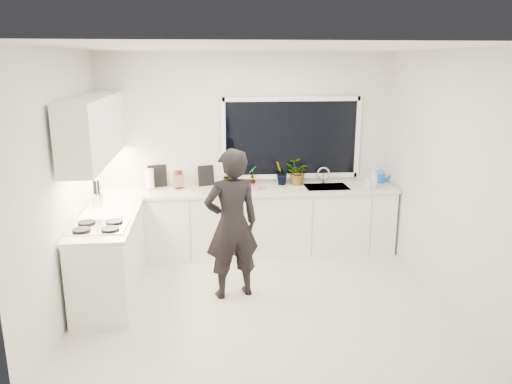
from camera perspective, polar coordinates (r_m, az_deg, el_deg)
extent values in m
cube|color=beige|center=(5.64, 0.71, -12.53)|extent=(4.00, 3.50, 0.02)
cube|color=white|center=(6.87, -0.98, 4.49)|extent=(4.00, 0.02, 2.70)
cube|color=white|center=(5.31, -21.31, 0.42)|extent=(0.02, 3.50, 2.70)
cube|color=white|center=(5.75, 21.09, 1.46)|extent=(0.02, 3.50, 2.70)
cube|color=white|center=(5.01, 0.81, 16.32)|extent=(4.00, 3.50, 0.02)
cube|color=black|center=(6.88, 4.05, 6.16)|extent=(1.80, 0.02, 1.00)
cube|color=white|center=(6.79, -0.72, -3.55)|extent=(3.92, 0.58, 0.88)
cube|color=white|center=(5.83, -16.36, -7.32)|extent=(0.58, 1.60, 0.88)
cube|color=silver|center=(6.66, -0.72, 0.19)|extent=(3.94, 0.62, 0.04)
cube|color=silver|center=(5.68, -16.69, -3.01)|extent=(0.62, 1.60, 0.04)
cube|color=white|center=(5.84, -17.93, 6.94)|extent=(0.34, 2.10, 0.70)
cube|color=silver|center=(6.85, 8.05, 0.20)|extent=(0.58, 0.42, 0.14)
cylinder|color=silver|center=(7.00, 7.71, 1.88)|extent=(0.03, 0.03, 0.22)
cube|color=black|center=(5.35, -17.58, -3.79)|extent=(0.56, 0.48, 0.03)
imported|color=black|center=(5.47, -2.78, -3.70)|extent=(0.70, 0.55, 1.69)
cube|color=silver|center=(6.62, -1.21, 0.43)|extent=(0.57, 0.48, 0.03)
cube|color=#B72D18|center=(6.62, -1.21, 0.57)|extent=(0.51, 0.43, 0.01)
cylinder|color=blue|center=(7.20, 13.97, 1.57)|extent=(0.18, 0.18, 0.13)
cylinder|color=white|center=(6.74, -12.05, 1.36)|extent=(0.13, 0.13, 0.26)
cube|color=#906343|center=(6.75, -8.84, 1.36)|extent=(0.15, 0.13, 0.22)
cylinder|color=#A9A9AD|center=(6.11, -17.67, -0.87)|extent=(0.17, 0.17, 0.16)
cube|color=black|center=(6.83, -5.74, 1.88)|extent=(0.22, 0.09, 0.28)
cube|color=black|center=(6.86, -11.22, 1.81)|extent=(0.25, 0.08, 0.30)
imported|color=#26662D|center=(6.76, -2.97, 1.92)|extent=(0.22, 0.22, 0.31)
imported|color=#26662D|center=(6.79, -0.39, 1.86)|extent=(0.12, 0.16, 0.28)
imported|color=#26662D|center=(6.83, 2.88, 2.16)|extent=(0.23, 0.23, 0.33)
imported|color=#26662D|center=(6.86, 4.60, 2.25)|extent=(0.39, 0.37, 0.34)
imported|color=#D8BF66|center=(6.83, 13.29, 1.62)|extent=(0.14, 0.13, 0.29)
imported|color=#D8BF66|center=(6.82, 12.65, 1.18)|extent=(0.10, 0.10, 0.19)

